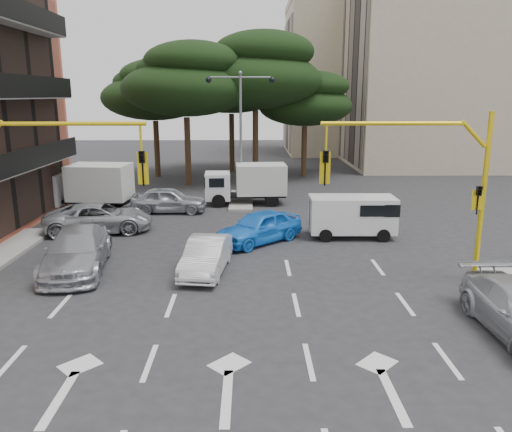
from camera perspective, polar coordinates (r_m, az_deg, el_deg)
The scene contains 20 objects.
ground at distance 16.18m, azimuth -2.58°, elevation -10.13°, with size 120.00×120.00×0.00m, color #28282B.
median_strip at distance 31.46m, azimuth -1.70°, elevation 1.84°, with size 1.40×6.00×0.15m, color gray.
apartment_beige_near at distance 50.75m, azimuth 22.65°, elevation 15.86°, with size 20.20×12.15×18.70m.
apartment_beige_far at distance 60.12m, azimuth 11.57°, elevation 15.15°, with size 16.20×12.15×16.70m.
pine_left_near at distance 37.03m, azimuth -7.97°, elevation 15.22°, with size 9.15×9.15×10.23m.
pine_center at distance 38.79m, azimuth 0.02°, elevation 16.29°, with size 9.98×9.98×11.16m.
pine_left_far at distance 41.43m, azimuth -11.49°, elevation 13.94°, with size 8.32×8.32×9.30m.
pine_right at distance 41.00m, azimuth 5.73°, elevation 13.18°, with size 7.49×7.49×8.37m.
pine_back at distance 43.79m, azimuth -2.78°, elevation 15.07°, with size 9.15×9.15×10.23m.
signal_mast_right at distance 18.12m, azimuth 19.61°, elevation 4.50°, with size 5.79×0.37×6.00m.
signal_mast_left at distance 18.50m, azimuth -24.15°, elevation 4.27°, with size 5.79×0.37×6.00m.
street_lamp_center at distance 30.82m, azimuth -1.77°, elevation 11.63°, with size 4.16×0.36×7.77m.
car_white_hatch at distance 18.88m, azimuth -5.70°, elevation -4.52°, with size 1.38×3.95×1.30m, color silver.
car_blue_compact at distance 22.52m, azimuth 0.39°, elevation -1.24°, with size 1.72×4.27×1.45m, color blue.
car_silver_wagon at distance 20.15m, azimuth -19.79°, elevation -3.74°, with size 2.17×5.33×1.55m, color #A3A5AB.
car_silver_cross_a at distance 25.42m, azimuth -17.48°, elevation -0.20°, with size 2.34×5.08×1.41m, color #A9ACB1.
car_silver_cross_b at distance 28.75m, azimuth -9.95°, elevation 1.82°, with size 1.71×4.24×1.44m, color #A6A8AE.
van_white at distance 23.75m, azimuth 10.89°, elevation -0.06°, with size 1.78×3.94×1.97m, color silver, non-canonical shape.
box_truck_a at distance 30.31m, azimuth -19.09°, elevation 3.09°, with size 2.31×5.49×2.70m, color silver, non-canonical shape.
box_truck_b at distance 30.46m, azimuth -1.12°, elevation 3.65°, with size 2.09×4.98×2.45m, color silver, non-canonical shape.
Camera 1 is at (0.52, -14.79, 6.52)m, focal length 35.00 mm.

